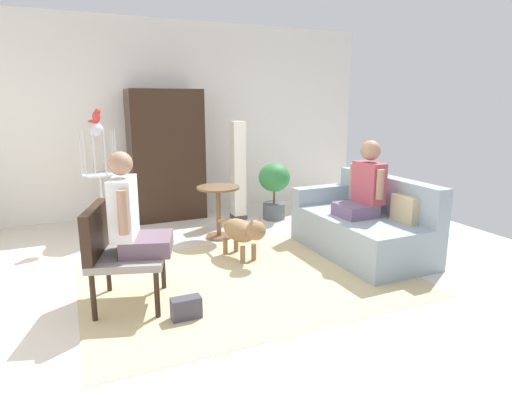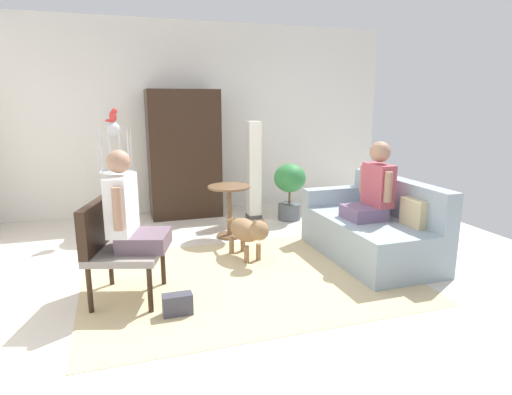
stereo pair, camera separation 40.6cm
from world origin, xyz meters
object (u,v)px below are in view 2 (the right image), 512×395
person_on_armchair (129,212)px  dog (248,231)px  parrot (113,116)px  armchair (113,242)px  potted_plant (290,186)px  couch (373,230)px  armoire_cabinet (184,154)px  round_end_table (229,204)px  handbag (178,304)px  person_on_couch (374,188)px  column_lamp (254,171)px  bird_cage_stand (117,176)px

person_on_armchair → dog: person_on_armchair is taller
parrot → armchair: bearing=-92.0°
potted_plant → dog: bearing=-127.7°
couch → dog: (-1.35, 0.34, 0.01)m
parrot → armoire_cabinet: (0.96, 0.67, -0.59)m
armchair → dog: (1.38, 0.56, -0.20)m
round_end_table → couch: bearing=-41.1°
round_end_table → handbag: 2.11m
potted_plant → handbag: potted_plant is taller
potted_plant → armoire_cabinet: size_ratio=0.44×
dog → parrot: (-1.31, 1.40, 1.21)m
couch → dog: size_ratio=1.99×
round_end_table → dog: (-0.01, -0.83, -0.11)m
round_end_table → parrot: size_ratio=3.86×
couch → parrot: parrot is taller
parrot → handbag: 2.86m
person_on_couch → round_end_table: bearing=137.4°
parrot → handbag: size_ratio=0.72×
potted_plant → armoire_cabinet: (-1.40, 0.72, 0.43)m
person_on_armchair → potted_plant: (2.28, 1.96, -0.28)m
round_end_table → potted_plant: (1.04, 0.53, 0.08)m
dog → potted_plant: potted_plant is taller
column_lamp → parrot: bearing=-174.7°
person_on_couch → round_end_table: person_on_couch is taller
bird_cage_stand → column_lamp: (1.89, 0.18, -0.06)m
potted_plant → column_lamp: (-0.47, 0.22, 0.20)m
person_on_couch → column_lamp: size_ratio=0.59×
person_on_couch → dog: size_ratio=1.02×
bird_cage_stand → parrot: bearing=0.0°
dog → round_end_table: bearing=89.4°
parrot → column_lamp: 2.06m
person_on_armchair → parrot: size_ratio=4.96×
round_end_table → potted_plant: potted_plant is taller
person_on_armchair → potted_plant: person_on_armchair is taller
person_on_armchair → bird_cage_stand: size_ratio=0.59×
parrot → couch: bearing=-33.2°
couch → round_end_table: size_ratio=2.45×
couch → bird_cage_stand: 3.22m
person_on_couch → potted_plant: 1.76m
person_on_armchair → parrot: 2.14m
round_end_table → armoire_cabinet: (-0.36, 1.25, 0.50)m
column_lamp → handbag: size_ratio=5.92×
couch → armoire_cabinet: armoire_cabinet is taller
person_on_couch → handbag: bearing=-163.1°
person_on_armchair → armoire_cabinet: (0.88, 2.68, 0.15)m
armchair → handbag: size_ratio=3.60×
person_on_armchair → round_end_table: (1.24, 1.44, -0.36)m
couch → handbag: size_ratio=6.76×
dog → parrot: size_ratio=4.75×
bird_cage_stand → column_lamp: 1.90m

